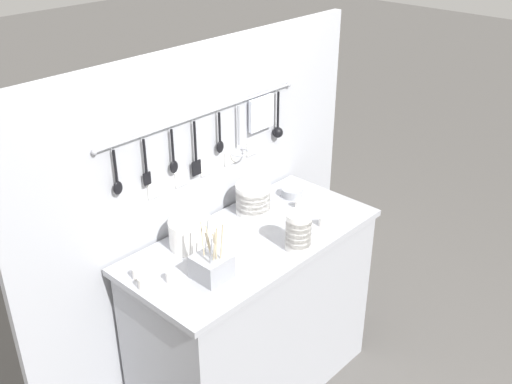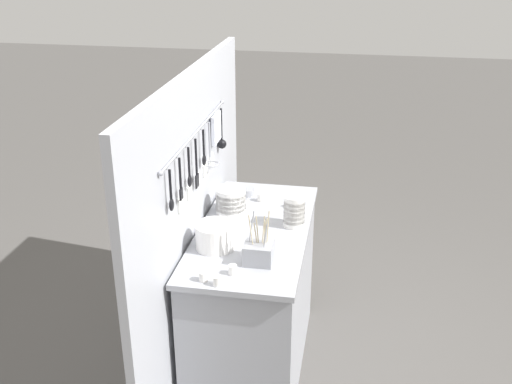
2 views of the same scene
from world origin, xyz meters
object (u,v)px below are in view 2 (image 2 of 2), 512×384
(cup_back_right, at_px, (292,204))
(cup_beside_plates, at_px, (217,281))
(cup_back_left, at_px, (203,276))
(cutlery_caddy, at_px, (259,252))
(cup_front_left, at_px, (233,270))
(steel_mixing_bowl, at_px, (245,191))
(bowl_stack_nested_right, at_px, (294,211))
(cup_mid_row, at_px, (261,197))
(plate_stack, at_px, (215,236))
(bowl_stack_wide_centre, at_px, (231,201))

(cup_back_right, relative_size, cup_beside_plates, 1.00)
(cup_back_right, relative_size, cup_back_left, 1.00)
(cutlery_caddy, height_order, cup_front_left, cutlery_caddy)
(steel_mixing_bowl, relative_size, cup_beside_plates, 2.37)
(bowl_stack_nested_right, distance_m, cup_mid_row, 0.37)
(plate_stack, distance_m, cup_back_right, 0.63)
(plate_stack, relative_size, cup_back_right, 4.27)
(cup_back_left, bearing_deg, cup_beside_plates, -109.42)
(cutlery_caddy, relative_size, cup_beside_plates, 5.63)
(steel_mixing_bowl, distance_m, cup_front_left, 0.91)
(bowl_stack_nested_right, xyz_separation_m, cup_beside_plates, (-0.65, 0.27, -0.07))
(cup_back_right, xyz_separation_m, cup_back_left, (-0.86, 0.31, 0.00))
(bowl_stack_nested_right, relative_size, cup_back_right, 3.82)
(bowl_stack_nested_right, distance_m, plate_stack, 0.48)
(cup_back_left, bearing_deg, cup_front_left, -56.22)
(bowl_stack_nested_right, height_order, cup_back_left, bowl_stack_nested_right)
(steel_mixing_bowl, height_order, cup_front_left, cup_front_left)
(cup_mid_row, bearing_deg, plate_stack, 167.66)
(cup_mid_row, xyz_separation_m, cup_beside_plates, (-0.94, 0.04, 0.00))
(cup_back_left, bearing_deg, cup_mid_row, -6.95)
(cutlery_caddy, bearing_deg, bowl_stack_wide_centre, 25.85)
(cup_beside_plates, bearing_deg, cutlery_caddy, -31.78)
(cup_back_right, xyz_separation_m, cup_front_left, (-0.78, 0.19, 0.00))
(cutlery_caddy, xyz_separation_m, cup_back_right, (0.64, -0.09, -0.03))
(bowl_stack_nested_right, xyz_separation_m, plate_stack, (-0.31, 0.36, -0.02))
(cutlery_caddy, relative_size, cup_back_right, 5.63)
(bowl_stack_wide_centre, xyz_separation_m, plate_stack, (-0.41, -0.01, -0.01))
(steel_mixing_bowl, bearing_deg, bowl_stack_wide_centre, 173.08)
(bowl_stack_wide_centre, height_order, steel_mixing_bowl, bowl_stack_wide_centre)
(bowl_stack_wide_centre, relative_size, cutlery_caddy, 0.64)
(bowl_stack_nested_right, relative_size, cup_beside_plates, 3.82)
(steel_mixing_bowl, bearing_deg, cutlery_caddy, -164.36)
(cup_back_left, bearing_deg, cutlery_caddy, -45.67)
(cup_front_left, bearing_deg, cup_back_right, -13.40)
(cup_mid_row, height_order, cup_back_left, same)
(bowl_stack_nested_right, bearing_deg, cup_back_left, 151.34)
(cutlery_caddy, bearing_deg, steel_mixing_bowl, 15.64)
(plate_stack, relative_size, steel_mixing_bowl, 1.80)
(cup_front_left, xyz_separation_m, cup_beside_plates, (-0.11, 0.05, 0.00))
(cup_beside_plates, bearing_deg, bowl_stack_wide_centre, 7.52)
(bowl_stack_nested_right, distance_m, cup_beside_plates, 0.71)
(cup_back_right, bearing_deg, bowl_stack_nested_right, -170.96)
(cutlery_caddy, bearing_deg, bowl_stack_nested_right, -16.54)
(plate_stack, bearing_deg, cup_front_left, -149.40)
(cup_beside_plates, bearing_deg, cup_mid_row, -2.45)
(bowl_stack_nested_right, bearing_deg, cutlery_caddy, 163.46)
(bowl_stack_nested_right, distance_m, bowl_stack_wide_centre, 0.38)
(bowl_stack_wide_centre, bearing_deg, steel_mixing_bowl, -6.92)
(bowl_stack_wide_centre, relative_size, cup_beside_plates, 3.63)
(cutlery_caddy, bearing_deg, plate_stack, 67.13)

